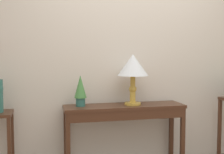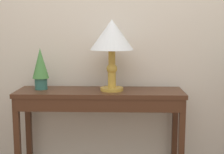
{
  "view_description": "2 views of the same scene",
  "coord_description": "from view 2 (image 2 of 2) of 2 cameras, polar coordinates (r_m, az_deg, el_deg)",
  "views": [
    {
      "loc": [
        -1.01,
        -1.98,
        1.3
      ],
      "look_at": [
        -0.28,
        1.17,
        1.06
      ],
      "focal_mm": 47.3,
      "sensor_mm": 36.0,
      "label": 1
    },
    {
      "loc": [
        0.04,
        -1.29,
        1.23
      ],
      "look_at": [
        -0.03,
        1.12,
        0.86
      ],
      "focal_mm": 49.72,
      "sensor_mm": 36.0,
      "label": 2
    }
  ],
  "objects": [
    {
      "name": "console_table",
      "position": [
        2.52,
        -2.28,
        -4.95
      ],
      "size": [
        1.35,
        0.37,
        0.74
      ],
      "color": "#472819",
      "rests_on": "ground"
    },
    {
      "name": "table_lamp",
      "position": [
        2.47,
        -0.03,
        7.16
      ],
      "size": [
        0.35,
        0.35,
        0.57
      ],
      "color": "gold",
      "rests_on": "console_table"
    },
    {
      "name": "back_wall_with_art",
      "position": [
        2.74,
        0.91,
        12.21
      ],
      "size": [
        9.0,
        0.1,
        2.8
      ],
      "color": "beige",
      "rests_on": "ground"
    },
    {
      "name": "potted_plant_on_console",
      "position": [
        2.6,
        -13.01,
        1.81
      ],
      "size": [
        0.13,
        0.13,
        0.34
      ],
      "color": "#2D665B",
      "rests_on": "console_table"
    }
  ]
}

